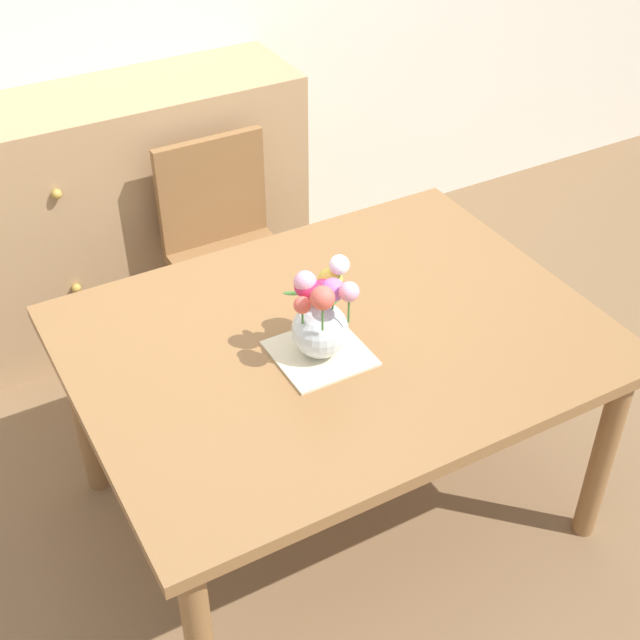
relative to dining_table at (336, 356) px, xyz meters
The scene contains 6 objects.
ground_plane 0.65m from the dining_table, ahead, with size 12.00×12.00×0.00m, color brown.
dining_table is the anchor object (origin of this frame).
chair_far 0.91m from the dining_table, 86.67° to the left, with size 0.42×0.42×0.90m.
dresser 1.35m from the dining_table, 97.96° to the left, with size 1.40×0.47×1.00m.
placemat 0.13m from the dining_table, 146.67° to the right, with size 0.25×0.25×0.01m, color beige.
flower_vase 0.24m from the dining_table, 147.27° to the right, with size 0.19×0.22×0.27m.
Camera 1 is at (-0.99, -1.67, 2.28)m, focal length 49.14 mm.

